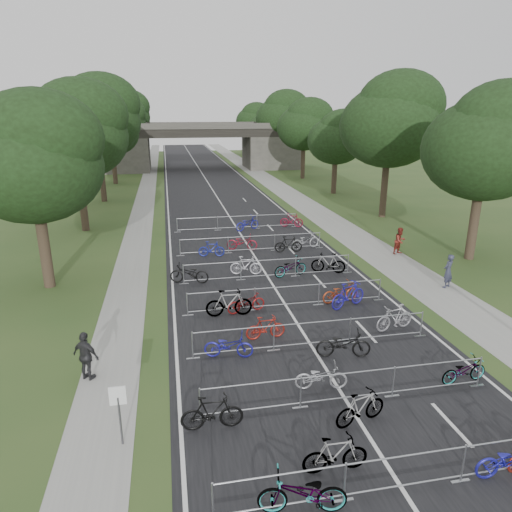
{
  "coord_description": "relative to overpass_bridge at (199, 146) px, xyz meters",
  "views": [
    {
      "loc": [
        -5.19,
        -7.92,
        8.78
      ],
      "look_at": [
        -0.56,
        15.68,
        1.1
      ],
      "focal_mm": 32.0,
      "sensor_mm": 36.0,
      "label": 1
    }
  ],
  "objects": [
    {
      "name": "tree_left_5",
      "position": [
        -11.39,
        10.93,
        4.58
      ],
      "size": [
        8.4,
        8.4,
        12.81
      ],
      "color": "#33261C",
      "rests_on": "ground"
    },
    {
      "name": "bike_7",
      "position": [
        4.25,
        -61.11,
        -3.08
      ],
      "size": [
        1.76,
        0.77,
        0.9
      ],
      "primitive_type": "imported",
      "rotation": [
        0.0,
        0.0,
        1.67
      ],
      "color": "#9EA1A6",
      "rests_on": "ground"
    },
    {
      "name": "bike_19",
      "position": [
        3.51,
        -49.79,
        -2.96
      ],
      "size": [
        1.99,
        1.21,
        1.16
      ],
      "primitive_type": "imported",
      "rotation": [
        0.0,
        0.0,
        4.34
      ],
      "color": "#9EA1A6",
      "rests_on": "ground"
    },
    {
      "name": "bike_2",
      "position": [
        2.81,
        -65.07,
        -3.05
      ],
      "size": [
        1.89,
        0.76,
        0.97
      ],
      "primitive_type": "imported",
      "rotation": [
        0.0,
        0.0,
        1.51
      ],
      "color": "#1D1C9D",
      "rests_on": "ground"
    },
    {
      "name": "barrier_row_1",
      "position": [
        0.0,
        -61.4,
        -2.99
      ],
      "size": [
        9.7,
        0.08,
        1.1
      ],
      "color": "#9EA1A6",
      "rests_on": "ground"
    },
    {
      "name": "tree_left_2",
      "position": [
        -11.39,
        -25.07,
        4.58
      ],
      "size": [
        8.4,
        8.4,
        12.81
      ],
      "color": "#33261C",
      "rests_on": "ground"
    },
    {
      "name": "pedestrian_b",
      "position": [
        9.2,
        -47.26,
        -2.67
      ],
      "size": [
        1.01,
        0.89,
        1.73
      ],
      "primitive_type": "imported",
      "rotation": [
        0.0,
        0.0,
        0.33
      ],
      "color": "maroon",
      "rests_on": "ground"
    },
    {
      "name": "bike_26",
      "position": [
        0.7,
        -39.39,
        -2.98
      ],
      "size": [
        2.2,
        1.6,
        1.1
      ],
      "primitive_type": "imported",
      "rotation": [
        0.0,
        0.0,
        2.04
      ],
      "color": "#1C1D9A",
      "rests_on": "ground"
    },
    {
      "name": "bike_0",
      "position": [
        -2.59,
        -65.13,
        -2.99
      ],
      "size": [
        2.14,
        1.05,
        1.08
      ],
      "primitive_type": "imported",
      "rotation": [
        0.0,
        0.0,
        4.55
      ],
      "color": "#9EA1A6",
      "rests_on": "ground"
    },
    {
      "name": "bike_1",
      "position": [
        -1.42,
        -64.07,
        -3.01
      ],
      "size": [
        1.73,
        0.51,
        1.04
      ],
      "primitive_type": "imported",
      "rotation": [
        0.0,
        0.0,
        1.56
      ],
      "color": "#9EA1A6",
      "rests_on": "ground"
    },
    {
      "name": "tree_left_1",
      "position": [
        -11.39,
        -37.07,
        3.77
      ],
      "size": [
        7.56,
        7.56,
        11.53
      ],
      "color": "#33261C",
      "rests_on": "ground"
    },
    {
      "name": "road",
      "position": [
        0.0,
        -15.0,
        -3.53
      ],
      "size": [
        11.0,
        140.0,
        0.01
      ],
      "primitive_type": "cube",
      "color": "black",
      "rests_on": "ground"
    },
    {
      "name": "bike_16",
      "position": [
        -4.3,
        -49.96,
        -2.99
      ],
      "size": [
        2.19,
        1.24,
        1.09
      ],
      "primitive_type": "imported",
      "rotation": [
        0.0,
        0.0,
        4.45
      ],
      "color": "black",
      "rests_on": "ground"
    },
    {
      "name": "bike_11",
      "position": [
        3.81,
        -57.06,
        -2.98
      ],
      "size": [
        1.9,
        0.91,
        1.1
      ],
      "primitive_type": "imported",
      "rotation": [
        0.0,
        0.0,
        4.94
      ],
      "color": "gray",
      "rests_on": "ground"
    },
    {
      "name": "bike_18",
      "position": [
        1.26,
        -49.92,
        -3.01
      ],
      "size": [
        2.11,
        1.19,
        1.05
      ],
      "primitive_type": "imported",
      "rotation": [
        0.0,
        0.0,
        1.83
      ],
      "color": "#9EA1A6",
      "rests_on": "ground"
    },
    {
      "name": "bike_14",
      "position": [
        2.79,
        -54.51,
        -2.91
      ],
      "size": [
        2.13,
        1.36,
        1.24
      ],
      "primitive_type": "imported",
      "rotation": [
        0.0,
        0.0,
        1.98
      ],
      "color": "#231D9F",
      "rests_on": "ground"
    },
    {
      "name": "tree_right_4",
      "position": [
        13.11,
        -1.07,
        4.37
      ],
      "size": [
        8.18,
        8.18,
        12.47
      ],
      "color": "#33261C",
      "rests_on": "ground"
    },
    {
      "name": "bike_27",
      "position": [
        4.3,
        -39.08,
        -2.99
      ],
      "size": [
        1.88,
        1.1,
        1.09
      ],
      "primitive_type": "imported",
      "rotation": [
        0.0,
        0.0,
        1.23
      ],
      "color": "maroon",
      "rests_on": "ground"
    },
    {
      "name": "tree_left_3",
      "position": [
        -11.39,
        -13.07,
        2.96
      ],
      "size": [
        6.72,
        6.72,
        10.25
      ],
      "color": "#33261C",
      "rests_on": "ground"
    },
    {
      "name": "pedestrian_c",
      "position": [
        -8.2,
        -58.46,
        -2.66
      ],
      "size": [
        1.09,
        0.92,
        1.75
      ],
      "primitive_type": "imported",
      "rotation": [
        0.0,
        0.0,
        2.56
      ],
      "color": "#28282B",
      "rests_on": "ground"
    },
    {
      "name": "ground",
      "position": [
        0.0,
        -65.0,
        -3.53
      ],
      "size": [
        200.0,
        200.0,
        0.0
      ],
      "primitive_type": "plane",
      "color": "#314C20",
      "rests_on": "ground"
    },
    {
      "name": "sidewalk_right",
      "position": [
        8.0,
        -15.0,
        -3.53
      ],
      "size": [
        3.0,
        140.0,
        0.01
      ],
      "primitive_type": "cube",
      "color": "gray",
      "rests_on": "ground"
    },
    {
      "name": "bike_23",
      "position": [
        3.63,
        -44.97,
        -2.99
      ],
      "size": [
        2.19,
        1.27,
        1.09
      ],
      "primitive_type": "imported",
      "rotation": [
        0.0,
        0.0,
        1.85
      ],
      "color": "#A0A1A7",
      "rests_on": "ground"
    },
    {
      "name": "tree_right_6",
      "position": [
        13.11,
        22.93,
        3.39
      ],
      "size": [
        7.17,
        7.17,
        10.93
      ],
      "color": "#33261C",
      "rests_on": "ground"
    },
    {
      "name": "sidewalk_left",
      "position": [
        -7.5,
        -15.0,
        -3.53
      ],
      "size": [
        2.0,
        140.0,
        0.01
      ],
      "primitive_type": "cube",
      "color": "gray",
      "rests_on": "ground"
    },
    {
      "name": "barrier_row_0",
      "position": [
        0.0,
        -65.0,
        -2.99
      ],
      "size": [
        9.7,
        0.08,
        1.1
      ],
      "color": "#9EA1A6",
      "rests_on": "ground"
    },
    {
      "name": "bike_22",
      "position": [
        2.31,
        -45.57,
        -3.0
      ],
      "size": [
        1.83,
        0.7,
        1.07
      ],
      "primitive_type": "imported",
      "rotation": [
        0.0,
        0.0,
        1.46
      ],
      "color": "black",
      "rests_on": "ground"
    },
    {
      "name": "tree_right_0",
      "position": [
        13.11,
        -49.07,
        3.39
      ],
      "size": [
        7.17,
        7.17,
        10.93
      ],
      "color": "#33261C",
      "rests_on": "ground"
    },
    {
      "name": "pedestrian_a",
      "position": [
        8.78,
        -53.12,
        -2.64
      ],
      "size": [
        0.78,
        0.69,
        1.79
      ],
      "primitive_type": "imported",
      "rotation": [
        0.0,
        0.0,
        3.65
      ],
      "color": "#2D2F43",
      "rests_on": "ground"
    },
    {
      "name": "tree_right_5",
      "position": [
        13.11,
        10.93,
        2.41
      ],
      "size": [
        6.16,
        6.16,
        9.39
      ],
      "color": "#33261C",
      "rests_on": "ground"
    },
    {
      "name": "tree_left_0",
      "position": [
        -11.39,
        -49.07,
        2.96
      ],
      "size": [
        6.72,
        6.72,
        10.25
      ],
      "color": "#33261C",
      "rests_on": "ground"
    },
    {
      "name": "bike_12",
      "position": [
        -2.78,
        -54.41,
        -2.91
      ],
      "size": [
        2.1,
        0.67,
        1.25
      ],
      "primitive_type": "imported",
      "rotation": [
        0.0,
        0.0,
        1.53
      ],
      "color": "#9EA1A6",
      "rests_on": "ground"
    },
    {
      "name": "bike_4",
      "position": [
        -4.3,
        -61.85,
        -2.99
      ],
      "size": [
        1.83,
        0.58,
        1.09
      ],
      "primitive_type": "imported",
      "rotation": [
        0.0,
        0.0,
        1.53
      ],
      "color": "black",
      "rests_on": "ground"
    },
    {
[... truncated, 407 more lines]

